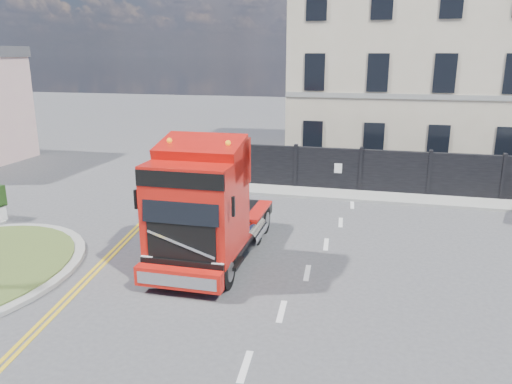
# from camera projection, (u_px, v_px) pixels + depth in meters

# --- Properties ---
(ground) EXTENTS (120.00, 120.00, 0.00)m
(ground) POSITION_uv_depth(u_px,v_px,m) (215.00, 258.00, 15.61)
(ground) COLOR #424244
(ground) RESTS_ON ground
(hoarding_fence) EXTENTS (18.80, 0.25, 2.00)m
(hoarding_fence) POSITION_uv_depth(u_px,v_px,m) (419.00, 174.00, 22.23)
(hoarding_fence) COLOR black
(hoarding_fence) RESTS_ON ground
(georgian_building) EXTENTS (12.30, 10.30, 12.80)m
(georgian_building) POSITION_uv_depth(u_px,v_px,m) (407.00, 61.00, 28.10)
(georgian_building) COLOR beige
(georgian_building) RESTS_ON ground
(pavement_far) EXTENTS (20.00, 1.60, 0.12)m
(pavement_far) POSITION_uv_depth(u_px,v_px,m) (405.00, 199.00, 21.77)
(pavement_far) COLOR gray
(pavement_far) RESTS_ON ground
(truck) EXTENTS (2.41, 6.36, 3.81)m
(truck) POSITION_uv_depth(u_px,v_px,m) (205.00, 211.00, 14.66)
(truck) COLOR black
(truck) RESTS_ON ground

